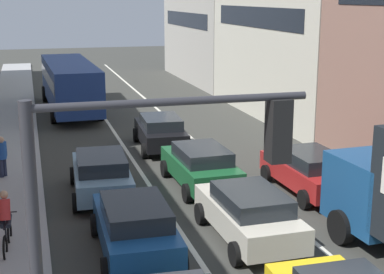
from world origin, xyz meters
name	(u,v)px	position (x,y,z in m)	size (l,w,h in m)	color
sidewalk_left	(10,139)	(-6.70, 20.00, 0.07)	(2.60, 64.00, 0.14)	#A2A2A2
lane_stripe_left	(115,134)	(-1.70, 20.00, 0.01)	(0.16, 60.00, 0.01)	silver
lane_stripe_right	(182,130)	(1.70, 20.00, 0.01)	(0.16, 60.00, 0.01)	silver
building_row_right	(329,18)	(9.90, 20.33, 5.49)	(7.20, 43.90, 12.81)	#B2ADA3
traffic_light_pole	(136,227)	(-4.45, -1.22, 3.82)	(3.58, 0.38, 5.50)	#2D2D33
sedan_centre_lane_second	(249,213)	(0.00, 6.16, 0.80)	(2.13, 4.34, 1.49)	beige
wagon_left_lane_second	(135,226)	(-3.21, 6.09, 0.80)	(2.13, 4.34, 1.49)	#194C8C
hatchback_centre_lane_third	(201,165)	(0.04, 11.00, 0.80)	(2.15, 4.34, 1.49)	#19592D
sedan_left_lane_third	(101,174)	(-3.48, 10.96, 0.80)	(2.24, 4.39, 1.49)	#759EB7
coupe_centre_lane_fourth	(161,131)	(-0.16, 16.60, 0.80)	(2.26, 4.39, 1.49)	black
sedan_right_lane_behind_truck	(310,170)	(3.48, 9.38, 0.80)	(2.15, 4.34, 1.49)	#A51E1E
bus_mid_queue_primary	(70,82)	(-3.36, 26.46, 1.76)	(3.05, 10.57, 2.90)	navy
cyclist_on_sidewalk	(6,223)	(-6.47, 7.10, 0.85)	(0.50, 1.73, 1.72)	black
pedestrian_near_kerb	(2,155)	(-6.78, 13.71, 0.95)	(0.37, 0.44, 1.66)	#262D47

